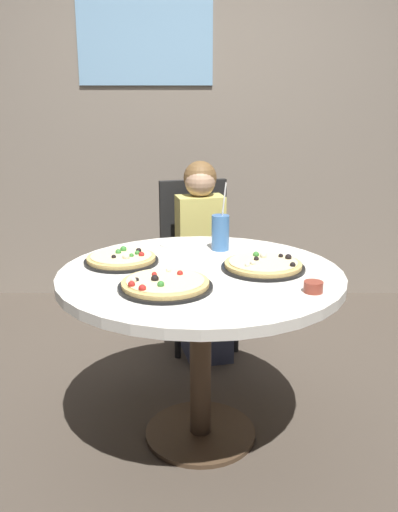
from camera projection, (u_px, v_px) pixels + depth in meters
name	position (u px, v px, depth m)	size (l,w,h in m)	color
ground_plane	(199.00, 434.00, 2.42)	(8.00, 8.00, 0.00)	#4C4238
wall_with_window	(198.00, 91.00, 3.80)	(5.20, 0.14, 2.90)	gray
dining_table	(199.00, 296.00, 2.24)	(1.14, 1.14, 0.75)	silver
chair_wooden	(195.00, 253.00, 3.27)	(0.48, 0.48, 0.95)	black
diner_child	(202.00, 270.00, 3.11)	(0.33, 0.43, 1.08)	#3F4766
pizza_veggie	(262.00, 265.00, 2.24)	(0.34, 0.34, 0.05)	black
pizza_cheese	(163.00, 284.00, 2.01)	(0.35, 0.35, 0.05)	black
pizza_pepperoni	(120.00, 259.00, 2.32)	(0.31, 0.31, 0.05)	black
soda_cup	(219.00, 232.00, 2.50)	(0.08, 0.08, 0.31)	#3F72B2
sauce_bowl	(312.00, 287.00, 1.98)	(0.07, 0.07, 0.04)	brown
plate_small	(177.00, 244.00, 2.60)	(0.18, 0.18, 0.01)	white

